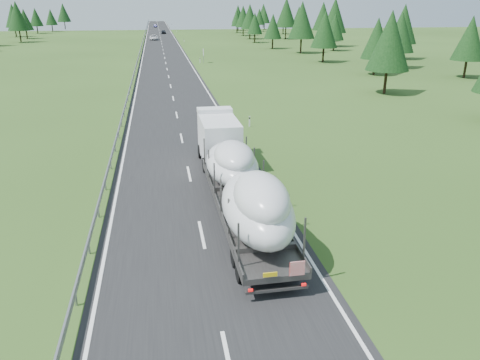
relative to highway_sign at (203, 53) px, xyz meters
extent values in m
cube|color=black|center=(-7.20, 20.00, -1.80)|extent=(10.00, 400.00, 0.02)
cube|color=slate|center=(-12.50, 20.00, -1.21)|extent=(0.08, 400.00, 0.32)
cube|color=silver|center=(-0.70, -50.00, -1.31)|extent=(0.12, 0.07, 1.00)
cube|color=black|center=(-0.70, -50.00, -0.99)|extent=(0.13, 0.08, 0.12)
cube|color=silver|center=(-0.70, 0.00, -1.31)|extent=(0.12, 0.07, 1.00)
cube|color=black|center=(-0.70, 0.00, -0.99)|extent=(0.13, 0.08, 0.12)
cube|color=silver|center=(-0.70, 50.00, -1.31)|extent=(0.12, 0.07, 1.00)
cube|color=black|center=(-0.70, 50.00, -0.99)|extent=(0.13, 0.08, 0.12)
cube|color=silver|center=(-0.70, 100.00, -1.31)|extent=(0.12, 0.07, 1.00)
cube|color=black|center=(-0.70, 100.00, -0.99)|extent=(0.13, 0.08, 0.12)
cube|color=silver|center=(-0.70, 150.00, -1.31)|extent=(0.12, 0.07, 1.00)
cube|color=black|center=(-0.70, 150.00, -0.99)|extent=(0.13, 0.08, 0.12)
cube|color=silver|center=(-0.70, 200.00, -1.31)|extent=(0.12, 0.07, 1.00)
cube|color=black|center=(-0.70, 200.00, -0.99)|extent=(0.13, 0.08, 0.12)
cube|color=silver|center=(-0.70, 250.00, -1.31)|extent=(0.12, 0.07, 1.00)
cube|color=black|center=(-0.70, 250.00, -0.99)|extent=(0.13, 0.08, 0.12)
cylinder|color=slate|center=(0.00, 0.00, -0.81)|extent=(0.08, 0.08, 2.00)
cube|color=silver|center=(0.00, 0.00, 0.19)|extent=(0.05, 0.90, 1.20)
cylinder|color=black|center=(37.79, -25.74, -0.25)|extent=(0.36, 0.36, 3.13)
cone|color=black|center=(37.79, -25.74, 4.10)|extent=(4.86, 4.86, 6.51)
cylinder|color=black|center=(33.03, -13.33, -0.19)|extent=(0.36, 0.36, 3.23)
cone|color=black|center=(33.03, -13.33, 4.30)|extent=(5.03, 5.03, 6.74)
cylinder|color=black|center=(40.29, -0.51, 0.02)|extent=(0.36, 0.36, 3.66)
cone|color=black|center=(40.29, -0.51, 5.10)|extent=(5.69, 5.69, 7.62)
cylinder|color=black|center=(33.24, 18.87, -0.34)|extent=(0.36, 0.36, 2.94)
cone|color=black|center=(33.24, 18.87, 3.74)|extent=(4.57, 4.57, 6.12)
cylinder|color=black|center=(37.17, 29.88, 0.26)|extent=(0.36, 0.36, 4.13)
cone|color=black|center=(37.17, 29.88, 6.00)|extent=(6.43, 6.43, 8.61)
cylinder|color=black|center=(39.91, 46.61, 0.09)|extent=(0.36, 0.36, 3.80)
cone|color=black|center=(39.91, 46.61, 5.38)|extent=(5.92, 5.92, 7.92)
cylinder|color=black|center=(32.01, 58.57, 0.30)|extent=(0.36, 0.36, 4.22)
cone|color=black|center=(32.01, 58.57, 6.16)|extent=(6.57, 6.57, 8.79)
cylinder|color=black|center=(40.76, 74.02, -0.16)|extent=(0.36, 0.36, 3.30)
cone|color=black|center=(40.76, 74.02, 4.43)|extent=(5.14, 5.14, 6.88)
cylinder|color=black|center=(37.82, 83.56, -0.33)|extent=(0.36, 0.36, 2.96)
cone|color=black|center=(37.82, 83.56, 3.78)|extent=(4.60, 4.60, 6.16)
cylinder|color=black|center=(32.64, 101.61, -0.33)|extent=(0.36, 0.36, 2.96)
cone|color=black|center=(32.64, 101.61, 3.79)|extent=(4.61, 4.61, 6.17)
cylinder|color=black|center=(37.63, 114.32, -0.28)|extent=(0.36, 0.36, 3.06)
cone|color=black|center=(37.63, 114.32, 3.97)|extent=(4.76, 4.76, 6.38)
cylinder|color=black|center=(40.70, 130.36, -0.03)|extent=(0.36, 0.36, 3.56)
cone|color=black|center=(40.70, 130.36, 4.92)|extent=(5.54, 5.54, 7.42)
cylinder|color=black|center=(19.49, -36.25, -0.08)|extent=(0.36, 0.36, 3.45)
cone|color=black|center=(19.49, -36.25, 4.71)|extent=(5.37, 5.37, 7.19)
cylinder|color=black|center=(25.35, -20.47, -0.31)|extent=(0.36, 0.36, 2.99)
cone|color=black|center=(25.35, -20.47, 3.85)|extent=(4.66, 4.66, 6.24)
cylinder|color=black|center=(22.98, -2.84, -0.17)|extent=(0.36, 0.36, 3.27)
cone|color=black|center=(22.98, -2.84, 4.37)|extent=(5.09, 5.09, 6.81)
cylinder|color=black|center=(23.82, 14.79, 0.11)|extent=(0.36, 0.36, 3.83)
cone|color=black|center=(23.82, 14.79, 5.43)|extent=(5.96, 5.96, 7.99)
cylinder|color=black|center=(20.02, 26.55, -0.39)|extent=(0.36, 0.36, 2.85)
cone|color=black|center=(20.02, 26.55, 3.57)|extent=(4.43, 4.43, 5.93)
cylinder|color=black|center=(19.41, 45.97, -0.40)|extent=(0.36, 0.36, 2.82)
cone|color=black|center=(19.41, 45.97, 3.51)|extent=(4.38, 4.38, 5.87)
cylinder|color=black|center=(20.75, 60.28, -0.01)|extent=(0.36, 0.36, 3.60)
cone|color=black|center=(20.75, 60.28, 4.99)|extent=(5.59, 5.59, 7.49)
cylinder|color=black|center=(21.47, 76.12, -0.10)|extent=(0.36, 0.36, 3.42)
cone|color=black|center=(21.47, 76.12, 4.65)|extent=(5.32, 5.32, 7.12)
cylinder|color=black|center=(22.14, 93.05, -0.38)|extent=(0.36, 0.36, 2.86)
cone|color=black|center=(22.14, 93.05, 3.60)|extent=(4.46, 4.46, 5.97)
cylinder|color=black|center=(25.21, 108.69, -0.11)|extent=(0.36, 0.36, 3.40)
cone|color=black|center=(25.21, 108.69, 4.61)|extent=(5.29, 5.29, 7.08)
cylinder|color=black|center=(-47.52, 58.57, 0.13)|extent=(0.36, 0.36, 3.88)
cone|color=black|center=(-47.52, 58.57, 5.51)|extent=(6.03, 6.03, 8.08)
cylinder|color=black|center=(-49.42, 74.02, -0.25)|extent=(0.36, 0.36, 3.12)
cone|color=black|center=(-49.42, 74.02, 4.08)|extent=(4.85, 4.85, 6.49)
cylinder|color=black|center=(-55.17, 83.56, 0.00)|extent=(0.36, 0.36, 3.62)
cone|color=black|center=(-55.17, 83.56, 5.02)|extent=(5.63, 5.63, 7.53)
cylinder|color=black|center=(-52.15, 101.61, -0.25)|extent=(0.36, 0.36, 3.11)
cone|color=black|center=(-52.15, 101.61, 4.07)|extent=(4.84, 4.84, 6.49)
cylinder|color=black|center=(-49.24, 114.32, -0.35)|extent=(0.36, 0.36, 2.92)
cone|color=black|center=(-49.24, 114.32, 3.70)|extent=(4.54, 4.54, 6.08)
cylinder|color=black|center=(-47.05, 130.36, 0.01)|extent=(0.36, 0.36, 3.63)
cone|color=black|center=(-47.05, 130.36, 5.06)|extent=(5.65, 5.65, 7.57)
cube|color=white|center=(-4.90, -60.37, 0.11)|extent=(2.56, 5.06, 2.82)
cube|color=black|center=(-4.90, -57.80, 0.61)|extent=(2.32, 0.10, 1.41)
cube|color=white|center=(-4.90, -58.15, 1.67)|extent=(2.53, 1.23, 0.30)
cube|color=#4F4C4B|center=(-4.90, -61.38, -1.25)|extent=(2.55, 3.05, 0.25)
cylinder|color=black|center=(-6.06, -58.55, -1.30)|extent=(0.36, 1.01, 1.01)
cylinder|color=black|center=(-3.74, -58.55, -1.30)|extent=(0.36, 1.01, 1.01)
cylinder|color=black|center=(-6.06, -61.78, -1.30)|extent=(0.36, 1.01, 1.01)
cylinder|color=black|center=(-3.74, -61.78, -1.30)|extent=(0.36, 1.01, 1.01)
cube|color=#4F4C4B|center=(-4.90, -69.95, -0.88)|extent=(2.84, 14.14, 0.26)
cube|color=#4F4C4B|center=(-6.24, -69.95, -0.63)|extent=(0.18, 14.12, 0.24)
cube|color=#4F4C4B|center=(-3.56, -69.95, -0.63)|extent=(0.18, 14.12, 0.24)
cube|color=#4F4C4B|center=(-6.24, -76.00, 0.21)|extent=(0.07, 0.07, 1.92)
cube|color=#4F4C4B|center=(-3.56, -76.00, 0.21)|extent=(0.07, 0.07, 1.92)
cube|color=#4F4C4B|center=(-6.24, -73.58, 0.21)|extent=(0.07, 0.07, 1.92)
cube|color=#4F4C4B|center=(-3.56, -73.58, 0.21)|extent=(0.07, 0.07, 1.92)
cube|color=#4F4C4B|center=(-6.24, -71.16, 0.21)|extent=(0.07, 0.07, 1.92)
cube|color=#4F4C4B|center=(-3.56, -71.16, 0.21)|extent=(0.07, 0.07, 1.92)
cube|color=#4F4C4B|center=(-6.24, -68.74, 0.21)|extent=(0.07, 0.07, 1.92)
cube|color=#4F4C4B|center=(-3.56, -68.74, 0.21)|extent=(0.07, 0.07, 1.92)
cube|color=#4F4C4B|center=(-6.24, -66.32, 0.21)|extent=(0.07, 0.07, 1.92)
cube|color=#4F4C4B|center=(-3.56, -66.32, 0.21)|extent=(0.07, 0.07, 1.92)
cube|color=#4F4C4B|center=(-6.24, -63.90, 0.21)|extent=(0.07, 0.07, 1.92)
cube|color=#4F4C4B|center=(-3.56, -63.90, 0.21)|extent=(0.07, 0.07, 1.92)
cylinder|color=black|center=(-6.01, -75.39, -1.30)|extent=(0.41, 1.01, 1.01)
cylinder|color=black|center=(-3.79, -75.39, -1.30)|extent=(0.41, 1.01, 1.01)
cylinder|color=black|center=(-6.01, -74.18, -1.30)|extent=(0.41, 1.01, 1.01)
cylinder|color=black|center=(-3.79, -74.18, -1.30)|extent=(0.41, 1.01, 1.01)
cube|color=#4F4C4B|center=(-4.90, -76.95, -1.35)|extent=(2.52, 0.14, 0.12)
cube|color=red|center=(-4.14, -77.02, -0.45)|extent=(0.61, 0.05, 0.60)
cube|color=yellow|center=(-5.20, -77.02, -0.60)|extent=(0.55, 0.05, 0.18)
cube|color=red|center=(-5.96, -77.02, -1.20)|extent=(0.18, 0.06, 0.10)
cube|color=red|center=(-3.84, -77.02, -1.20)|extent=(0.18, 0.06, 0.10)
ellipsoid|color=silver|center=(-4.90, -73.17, 0.46)|extent=(3.11, 6.99, 2.42)
ellipsoid|color=silver|center=(-4.90, -74.04, 1.31)|extent=(2.36, 4.43, 1.94)
ellipsoid|color=silver|center=(-4.90, -66.32, 0.25)|extent=(3.01, 6.37, 1.99)
ellipsoid|color=silver|center=(-4.90, -67.11, 0.94)|extent=(2.28, 4.04, 1.59)
imported|color=silver|center=(-9.31, 61.28, -1.05)|extent=(2.64, 5.52, 1.52)
imported|color=black|center=(-5.77, 91.67, -1.12)|extent=(1.79, 4.09, 1.37)
imported|color=#1A1B49|center=(-8.53, 140.86, -1.16)|extent=(1.74, 4.04, 1.29)
camera|label=1|loc=(-8.90, -91.91, 9.07)|focal=35.00mm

